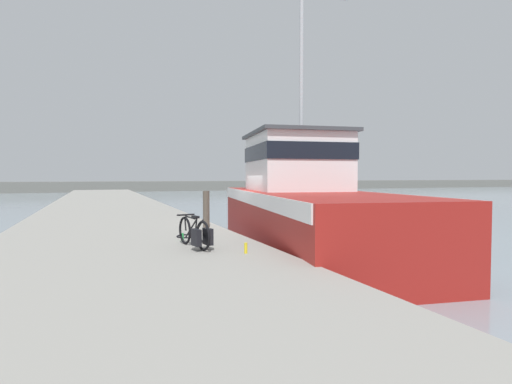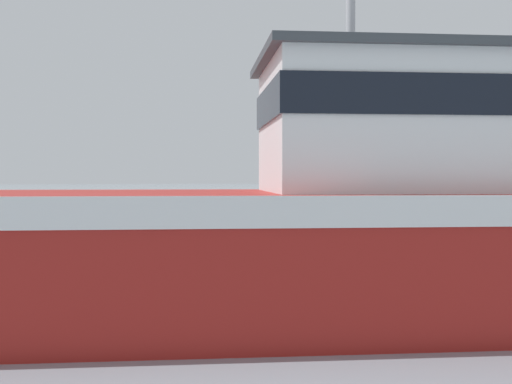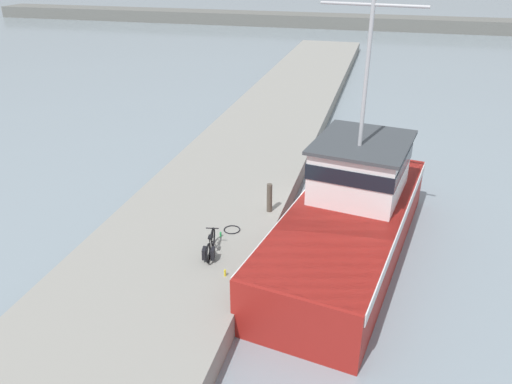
{
  "view_description": "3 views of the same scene",
  "coord_description": "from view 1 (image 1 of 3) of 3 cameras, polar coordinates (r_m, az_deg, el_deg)",
  "views": [
    {
      "loc": [
        -5.11,
        -13.08,
        2.46
      ],
      "look_at": [
        -0.42,
        -1.34,
        1.97
      ],
      "focal_mm": 28.0,
      "sensor_mm": 36.0,
      "label": 1
    },
    {
      "loc": [
        10.43,
        -4.87,
        2.22
      ],
      "look_at": [
        -0.06,
        -2.06,
        1.94
      ],
      "focal_mm": 45.0,
      "sensor_mm": 36.0,
      "label": 2
    },
    {
      "loc": [
        2.08,
        -17.5,
        10.14
      ],
      "look_at": [
        -2.32,
        -0.93,
        1.75
      ],
      "focal_mm": 35.0,
      "sensor_mm": 36.0,
      "label": 3
    }
  ],
  "objects": [
    {
      "name": "ground_plane",
      "position": [
        14.25,
        -0.45,
        -7.73
      ],
      "size": [
        320.0,
        320.0,
        0.0
      ],
      "primitive_type": "plane",
      "color": "#84939E"
    },
    {
      "name": "dock_pier",
      "position": [
        13.25,
        -19.19,
        -6.79
      ],
      "size": [
        6.33,
        80.0,
        0.83
      ],
      "primitive_type": "cube",
      "color": "gray",
      "rests_on": "ground_plane"
    },
    {
      "name": "far_shoreline",
      "position": [
        78.69,
        4.71,
        1.01
      ],
      "size": [
        180.0,
        5.0,
        1.66
      ],
      "primitive_type": "cube",
      "color": "slate",
      "rests_on": "ground_plane"
    },
    {
      "name": "fishing_boat_main",
      "position": [
        13.59,
        6.68,
        -1.72
      ],
      "size": [
        5.52,
        13.21,
        10.12
      ],
      "rotation": [
        0.0,
        0.0,
        -0.17
      ],
      "color": "maroon",
      "rests_on": "ground_plane"
    },
    {
      "name": "boat_red_outer",
      "position": [
        66.41,
        8.72,
        0.65
      ],
      "size": [
        6.41,
        2.73,
        1.83
      ],
      "rotation": [
        0.0,
        0.0,
        1.76
      ],
      "color": "#236BB2",
      "rests_on": "ground_plane"
    },
    {
      "name": "bicycle_touring",
      "position": [
        9.17,
        -8.52,
        -5.9
      ],
      "size": [
        0.62,
        1.68,
        0.74
      ],
      "rotation": [
        0.0,
        0.0,
        0.19
      ],
      "color": "black",
      "rests_on": "dock_pier"
    },
    {
      "name": "mooring_post",
      "position": [
        12.9,
        -7.13,
        -2.45
      ],
      "size": [
        0.21,
        0.21,
        1.17
      ],
      "primitive_type": "cylinder",
      "color": "#51473D",
      "rests_on": "dock_pier"
    },
    {
      "name": "hose_coil",
      "position": [
        11.01,
        -9.71,
        -6.22
      ],
      "size": [
        0.61,
        0.61,
        0.04
      ],
      "primitive_type": "torus",
      "color": "black",
      "rests_on": "dock_pier"
    },
    {
      "name": "water_bottle_on_curb",
      "position": [
        8.53,
        -1.47,
        -8.01
      ],
      "size": [
        0.07,
        0.07,
        0.23
      ],
      "primitive_type": "cylinder",
      "color": "yellow",
      "rests_on": "dock_pier"
    },
    {
      "name": "water_bottle_by_bike",
      "position": [
        10.42,
        -10.46,
        -6.3
      ],
      "size": [
        0.07,
        0.07,
        0.18
      ],
      "primitive_type": "cylinder",
      "color": "green",
      "rests_on": "dock_pier"
    }
  ]
}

